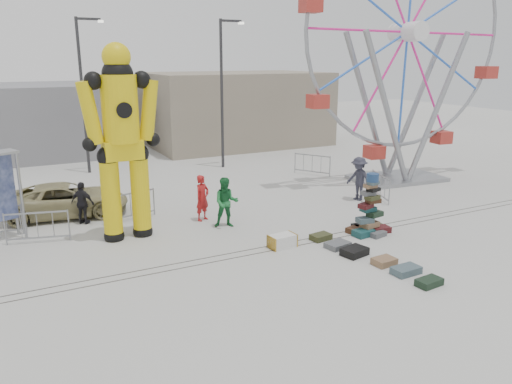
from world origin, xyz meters
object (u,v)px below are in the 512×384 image
lamp_post_right (223,87)px  barricade_dummy_c (131,206)px  pedestrian_grey (359,179)px  crash_test_dummy (122,136)px  parked_suv (66,200)px  barricade_wheel_front (380,187)px  pedestrian_green (226,202)px  lamp_post_left (84,88)px  pedestrian_black (83,203)px  ferris_wheel (406,52)px  steamer_trunk (282,241)px  barricade_dummy_b (37,227)px  pedestrian_red (202,198)px  suitcase_tower (369,216)px  barricade_wheel_back (312,165)px

lamp_post_right → barricade_dummy_c: size_ratio=4.00×
pedestrian_grey → crash_test_dummy: bearing=-99.1°
pedestrian_grey → parked_suv: bearing=-116.1°
parked_suv → barricade_wheel_front: bearing=-97.2°
pedestrian_green → parked_suv: bearing=162.9°
crash_test_dummy → lamp_post_left: bearing=86.3°
pedestrian_green → pedestrian_black: size_ratio=1.16×
lamp_post_right → parked_suv: lamp_post_right is taller
ferris_wheel → steamer_trunk: size_ratio=14.28×
barricade_dummy_b → pedestrian_green: bearing=2.4°
ferris_wheel → crash_test_dummy: bearing=-166.1°
pedestrian_black → barricade_dummy_b: bearing=82.7°
barricade_wheel_front → pedestrian_red: size_ratio=1.14×
barricade_dummy_b → pedestrian_grey: (12.83, -0.70, 0.40)m
suitcase_tower → crash_test_dummy: 8.92m
ferris_wheel → pedestrian_green: (-10.63, -2.70, -5.33)m
pedestrian_black → pedestrian_grey: size_ratio=0.84×
steamer_trunk → barricade_dummy_b: size_ratio=0.44×
crash_test_dummy → barricade_wheel_back: (10.89, 5.11, -2.98)m
suitcase_tower → pedestrian_grey: bearing=54.2°
pedestrian_green → pedestrian_black: (-4.61, 2.74, -0.13)m
lamp_post_left → barricade_wheel_back: bearing=-29.9°
steamer_trunk → pedestrian_red: pedestrian_red is taller
steamer_trunk → pedestrian_grey: (5.74, 3.36, 0.74)m
barricade_dummy_c → ferris_wheel: bearing=-12.3°
barricade_dummy_c → pedestrian_grey: bearing=-24.0°
pedestrian_black → suitcase_tower: bearing=-169.4°
barricade_dummy_b → barricade_dummy_c: 3.50m
pedestrian_black → barricade_wheel_front: bearing=-148.0°
pedestrian_black → pedestrian_red: bearing=-158.5°
barricade_wheel_front → pedestrian_grey: bearing=92.5°
barricade_wheel_back → pedestrian_grey: 5.06m
lamp_post_left → crash_test_dummy: lamp_post_left is taller
barricade_dummy_c → pedestrian_black: pedestrian_black is taller
crash_test_dummy → parked_suv: (-1.60, 3.53, -2.88)m
crash_test_dummy → ferris_wheel: size_ratio=0.53×
suitcase_tower → pedestrian_black: bearing=144.8°
lamp_post_right → pedestrian_red: size_ratio=4.54×
parked_suv → pedestrian_black: bearing=-151.6°
ferris_wheel → barricade_dummy_b: ferris_wheel is taller
lamp_post_right → pedestrian_green: 10.99m
barricade_dummy_b → pedestrian_red: 5.81m
barricade_wheel_back → steamer_trunk: bearing=-71.4°
pedestrian_grey → suitcase_tower: bearing=-43.0°
lamp_post_right → parked_suv: (-9.16, -5.52, -3.83)m
suitcase_tower → pedestrian_red: 6.20m
suitcase_tower → steamer_trunk: (-3.42, 0.19, -0.40)m
pedestrian_red → barricade_dummy_c: bearing=126.7°
parked_suv → pedestrian_green: bearing=-119.5°
barricade_wheel_back → pedestrian_red: pedestrian_red is taller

